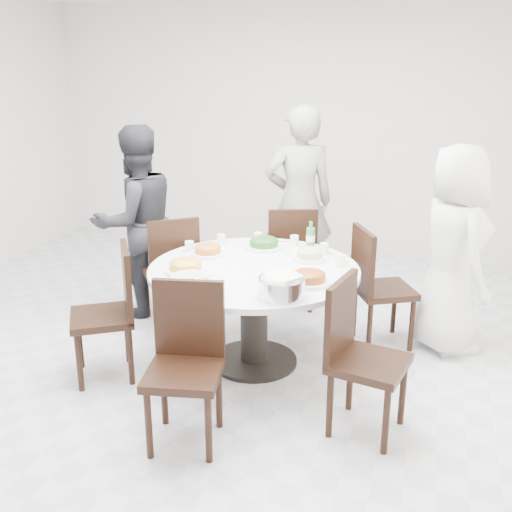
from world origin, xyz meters
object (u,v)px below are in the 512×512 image
(soup_bowl, at_px, (190,281))
(beverage_bottle, at_px, (311,236))
(diner_right, at_px, (453,250))
(chair_n, at_px, (290,256))
(chair_se, at_px, (369,360))
(dining_table, at_px, (254,316))
(chair_s, at_px, (183,370))
(chair_sw, at_px, (101,314))
(rice_bowl, at_px, (282,288))
(chair_nw, at_px, (170,269))
(diner_left, at_px, (137,222))
(chair_ne, at_px, (384,287))
(diner_middle, at_px, (299,202))

(soup_bowl, distance_m, beverage_bottle, 1.15)
(diner_right, height_order, beverage_bottle, diner_right)
(chair_n, height_order, chair_se, same)
(dining_table, relative_size, chair_n, 1.58)
(chair_s, relative_size, chair_se, 1.00)
(chair_sw, xyz_separation_m, soup_bowl, (0.67, 0.02, 0.31))
(chair_se, bearing_deg, chair_sw, 97.94)
(soup_bowl, xyz_separation_m, beverage_bottle, (0.58, 0.99, 0.08))
(chair_sw, bearing_deg, rice_bowl, 58.49)
(chair_nw, relative_size, diner_right, 0.60)
(chair_s, height_order, diner_left, diner_left)
(chair_sw, bearing_deg, chair_ne, 88.72)
(chair_s, height_order, chair_se, same)
(dining_table, distance_m, chair_ne, 1.06)
(diner_left, bearing_deg, diner_middle, 160.71)
(chair_n, distance_m, chair_se, 1.98)
(diner_right, relative_size, diner_middle, 0.89)
(chair_n, bearing_deg, chair_se, 97.33)
(chair_ne, xyz_separation_m, chair_se, (0.03, -1.22, 0.00))
(chair_sw, xyz_separation_m, chair_se, (1.86, -0.13, 0.00))
(soup_bowl, bearing_deg, chair_s, -71.67)
(dining_table, bearing_deg, chair_nw, 150.49)
(diner_right, relative_size, diner_left, 0.96)
(diner_right, height_order, soup_bowl, diner_right)
(beverage_bottle, bearing_deg, dining_table, -120.43)
(dining_table, height_order, chair_se, chair_se)
(diner_middle, bearing_deg, chair_sw, 40.22)
(diner_middle, bearing_deg, chair_s, 63.73)
(chair_ne, bearing_deg, rice_bowl, 125.86)
(chair_sw, xyz_separation_m, diner_right, (2.30, 1.18, 0.32))
(chair_n, relative_size, chair_s, 1.00)
(rice_bowl, bearing_deg, soup_bowl, -179.98)
(chair_sw, height_order, soup_bowl, chair_sw)
(chair_nw, distance_m, chair_s, 1.75)
(rice_bowl, xyz_separation_m, soup_bowl, (-0.61, -0.00, -0.03))
(chair_n, xyz_separation_m, rice_bowl, (0.34, -1.62, 0.34))
(chair_s, distance_m, diner_right, 2.28)
(chair_sw, bearing_deg, dining_table, 85.15)
(diner_right, bearing_deg, rice_bowl, 112.30)
(chair_ne, bearing_deg, diner_middle, 17.91)
(chair_n, height_order, chair_sw, same)
(chair_se, bearing_deg, dining_table, 67.26)
(chair_sw, relative_size, chair_s, 1.00)
(chair_n, relative_size, beverage_bottle, 4.15)
(chair_sw, distance_m, beverage_bottle, 1.65)
(rice_bowl, relative_size, beverage_bottle, 1.28)
(dining_table, height_order, diner_middle, diner_middle)
(dining_table, xyz_separation_m, diner_left, (-1.25, 0.64, 0.45))
(chair_nw, xyz_separation_m, diner_right, (2.25, 0.18, 0.32))
(chair_ne, xyz_separation_m, diner_left, (-2.12, 0.04, 0.35))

